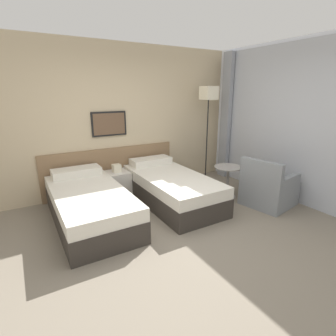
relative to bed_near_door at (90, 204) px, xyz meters
name	(u,v)px	position (x,y,z in m)	size (l,w,h in m)	color
ground_plane	(184,242)	(0.87, -1.20, -0.26)	(16.00, 16.00, 0.00)	slate
wall_headboard	(117,123)	(0.86, 1.06, 1.05)	(10.00, 0.10, 2.70)	#C6B28E
wall_window	(314,125)	(3.31, -1.22, 1.08)	(0.21, 4.73, 2.70)	white
bed_near_door	(90,204)	(0.00, 0.00, 0.00)	(0.97, 2.01, 0.63)	#332D28
bed_near_window	(171,188)	(1.40, 0.00, 0.00)	(0.97, 2.01, 0.63)	#332D28
nightstand	(117,183)	(0.70, 0.74, -0.02)	(0.41, 0.43, 0.60)	beige
floor_lamp	(209,100)	(2.60, 0.56, 1.44)	(0.27, 0.27, 1.96)	black
side_table	(228,176)	(2.39, -0.34, 0.15)	(0.49, 0.49, 0.58)	gray
armchair	(268,190)	(2.74, -0.95, 0.01)	(0.87, 0.83, 0.82)	gray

